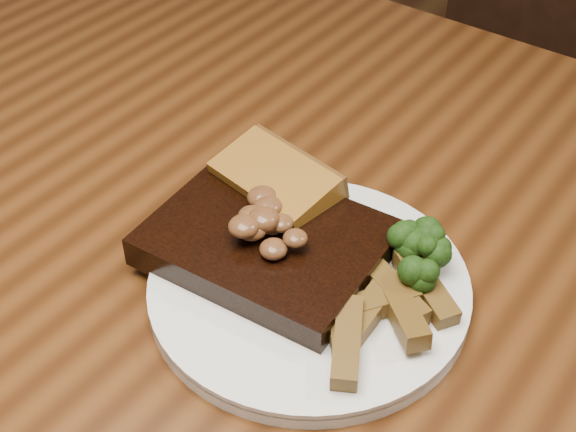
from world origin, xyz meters
name	(u,v)px	position (x,y,z in m)	size (l,w,h in m)	color
dining_table	(278,309)	(0.00, 0.00, 0.66)	(1.60, 0.90, 0.75)	#48250E
plate	(309,288)	(0.06, -0.04, 0.76)	(0.26, 0.26, 0.01)	silver
steak	(267,243)	(0.01, -0.03, 0.78)	(0.18, 0.14, 0.03)	black
steak_bone	(217,293)	(0.01, -0.10, 0.77)	(0.13, 0.01, 0.02)	#BAAD90
mushroom_pile	(264,220)	(0.01, -0.04, 0.80)	(0.07, 0.07, 0.03)	brown
garlic_bread	(275,198)	(-0.02, 0.02, 0.77)	(0.11, 0.06, 0.02)	#9A6F1C
potato_wedges	(387,312)	(0.13, -0.04, 0.77)	(0.10, 0.10, 0.02)	brown
broccoli_cluster	(422,254)	(0.13, 0.03, 0.78)	(0.06, 0.06, 0.04)	#1E3D0D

